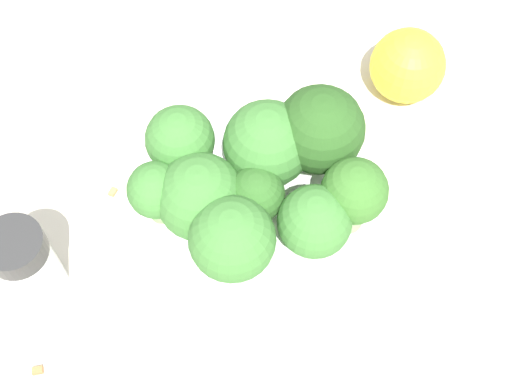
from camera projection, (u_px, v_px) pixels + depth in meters
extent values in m
plane|color=beige|center=(256.00, 245.00, 0.47)|extent=(3.00, 3.00, 0.00)
cylinder|color=white|center=(256.00, 232.00, 0.45)|extent=(0.17, 0.17, 0.04)
cylinder|color=#8EB770|center=(233.00, 254.00, 0.41)|extent=(0.03, 0.03, 0.02)
sphere|color=#3D7533|center=(232.00, 239.00, 0.40)|extent=(0.05, 0.05, 0.05)
cylinder|color=#8EB770|center=(202.00, 212.00, 0.43)|extent=(0.02, 0.02, 0.02)
sphere|color=#3D7533|center=(200.00, 197.00, 0.41)|extent=(0.05, 0.05, 0.05)
cylinder|color=#7A9E5B|center=(252.00, 204.00, 0.43)|extent=(0.03, 0.03, 0.03)
sphere|color=#2D5B23|center=(252.00, 189.00, 0.41)|extent=(0.03, 0.03, 0.03)
cylinder|color=#7A9E5B|center=(267.00, 163.00, 0.44)|extent=(0.02, 0.02, 0.03)
sphere|color=#3D7533|center=(267.00, 144.00, 0.42)|extent=(0.05, 0.05, 0.05)
cylinder|color=#8EB770|center=(312.00, 236.00, 0.42)|extent=(0.02, 0.02, 0.02)
sphere|color=#3D7533|center=(315.00, 222.00, 0.40)|extent=(0.04, 0.04, 0.04)
cylinder|color=#84AD66|center=(183.00, 158.00, 0.44)|extent=(0.02, 0.02, 0.03)
sphere|color=#3D7533|center=(180.00, 140.00, 0.42)|extent=(0.04, 0.04, 0.04)
cylinder|color=#84AD66|center=(350.00, 209.00, 0.42)|extent=(0.03, 0.03, 0.03)
sphere|color=#386B28|center=(355.00, 191.00, 0.40)|extent=(0.04, 0.04, 0.04)
cylinder|color=#7A9E5B|center=(317.00, 152.00, 0.44)|extent=(0.02, 0.02, 0.03)
sphere|color=#28511E|center=(320.00, 129.00, 0.42)|extent=(0.05, 0.05, 0.05)
cylinder|color=#7A9E5B|center=(160.00, 205.00, 0.43)|extent=(0.02, 0.02, 0.02)
sphere|color=#3D7533|center=(156.00, 190.00, 0.41)|extent=(0.03, 0.03, 0.03)
cylinder|color=silver|center=(31.00, 269.00, 0.44)|extent=(0.03, 0.03, 0.05)
cylinder|color=#2D2D2D|center=(14.00, 247.00, 0.41)|extent=(0.04, 0.04, 0.01)
sphere|color=yellow|center=(407.00, 66.00, 0.51)|extent=(0.05, 0.05, 0.05)
cube|color=#AD7F4C|center=(113.00, 191.00, 0.49)|extent=(0.01, 0.01, 0.01)
cube|color=olive|center=(37.00, 370.00, 0.43)|extent=(0.01, 0.01, 0.01)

